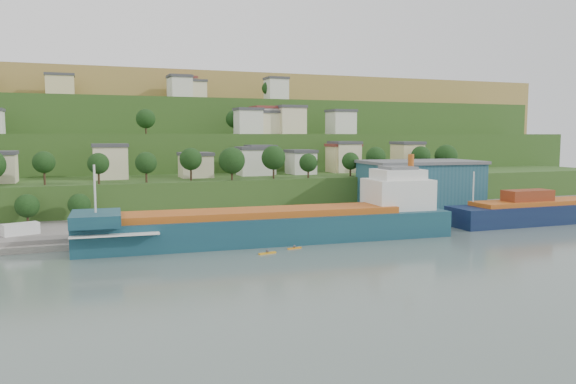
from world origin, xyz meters
name	(u,v)px	position (x,y,z in m)	size (l,w,h in m)	color
ground	(290,249)	(0.00, 0.00, 0.00)	(500.00, 500.00, 0.00)	#4D5D57
quay	(325,222)	(20.00, 28.00, 0.00)	(220.00, 26.00, 4.00)	slate
hillside	(163,181)	(0.02, 168.70, 0.08)	(360.00, 210.88, 96.00)	#284719
cargo_ship_near	(283,226)	(1.73, 8.34, 3.13)	(76.98, 16.44, 19.63)	#133547
cargo_ship_far	(566,211)	(77.78, 8.26, 2.61)	(61.07, 11.05, 16.55)	#0C1237
warehouse	(420,184)	(49.59, 31.00, 8.43)	(32.58, 21.71, 12.80)	#1F4F5F
caravan	(21,231)	(-48.39, 22.69, 2.76)	(6.69, 2.79, 3.12)	silver
dinghy	(19,240)	(-48.43, 18.97, 1.58)	(3.77, 1.41, 0.75)	silver
kayak_orange	(294,248)	(0.96, 0.02, 0.21)	(2.95, 0.97, 0.73)	orange
kayak_yellow	(267,252)	(-5.37, -2.56, 0.26)	(3.54, 1.30, 0.87)	orange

